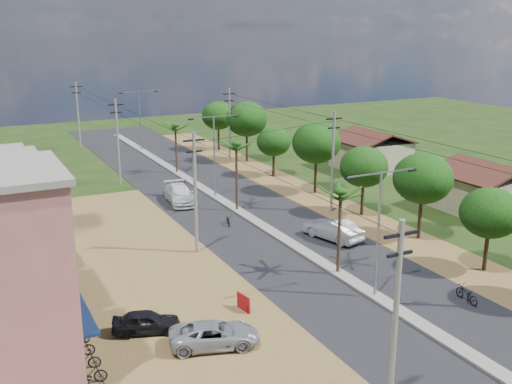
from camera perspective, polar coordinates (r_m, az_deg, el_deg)
ground at (r=38.15m, az=11.21°, el=-9.80°), size 160.00×160.00×0.00m
road at (r=49.85m, az=0.61°, el=-3.32°), size 12.00×110.00×0.04m
median at (r=52.37m, az=-0.91°, el=-2.30°), size 1.00×90.00×0.18m
dirt_lot_west at (r=38.98m, az=-14.59°, el=-9.42°), size 18.00×46.00×0.04m
dirt_shoulder_east at (r=54.11m, az=8.63°, el=-1.97°), size 5.00×90.00×0.03m
house_east_near at (r=57.38m, az=21.07°, el=0.63°), size 7.60×7.50×4.60m
house_east_far at (r=70.90m, az=10.91°, el=4.09°), size 7.60×7.50×4.60m
tree_east_b at (r=42.79m, az=21.40°, el=-1.88°), size 4.00×4.00×5.83m
tree_east_c at (r=47.58m, az=15.61°, el=1.26°), size 4.60×4.60×6.83m
tree_east_d at (r=52.72m, az=10.24°, el=2.37°), size 4.20×4.20×6.13m
tree_east_e at (r=59.10m, az=5.78°, el=4.69°), size 4.80×4.80×7.14m
tree_east_f at (r=65.88m, az=1.71°, el=4.83°), size 3.80×3.80×5.52m
tree_east_g at (r=72.94m, az=-0.89°, el=6.95°), size 5.00×5.00×7.38m
tree_east_h at (r=80.10m, az=-3.61°, el=7.26°), size 4.40×4.40×6.52m
palm_median_near at (r=39.22m, az=8.06°, el=-0.29°), size 2.00×2.00×6.15m
palm_median_mid at (r=52.66m, az=-1.89°, el=4.33°), size 2.00×2.00×6.55m
palm_median_far at (r=67.39m, az=-7.69°, el=6.12°), size 2.00×2.00×5.85m
streetlight_near at (r=36.38m, az=11.60°, el=-2.96°), size 5.10×0.18×8.00m
streetlight_mid at (r=57.36m, az=-4.00°, el=4.10°), size 5.10×0.18×8.00m
streetlight_far at (r=80.67m, az=-11.01°, el=7.17°), size 5.10×0.18×8.00m
utility_pole_w_a at (r=25.13m, az=13.12°, el=-11.82°), size 1.60×0.24×9.00m
utility_pole_w_b at (r=43.09m, az=-5.81°, el=0.15°), size 1.60×0.24×9.00m
utility_pole_w_c at (r=63.63m, az=-13.04°, el=4.84°), size 1.60×0.24×9.00m
utility_pole_w_d at (r=83.94m, az=-16.60°, el=7.11°), size 1.60×0.24×9.00m
utility_pole_e_b at (r=53.12m, az=7.33°, el=3.05°), size 1.60×0.24×9.00m
utility_pole_e_c at (r=72.05m, az=-2.54°, el=6.44°), size 1.60×0.24×9.00m
car_silver_mid at (r=46.99m, az=7.32°, el=-3.60°), size 2.92×5.30×1.65m
car_white_far at (r=56.70m, az=-7.25°, el=-0.25°), size 2.97×5.88×1.64m
car_parked_silver at (r=31.98m, az=-4.00°, el=-13.46°), size 5.12×3.46×1.30m
car_parked_dark at (r=33.73m, az=-10.42°, el=-12.12°), size 3.94×2.56×1.25m
moto_rider_east at (r=38.73m, az=19.42°, el=-9.20°), size 0.88×1.98×1.01m
moto_rider_west_a at (r=50.17m, az=-2.66°, el=-2.70°), size 1.09×1.78×0.88m
moto_rider_west_b at (r=61.57m, az=-6.98°, el=0.66°), size 0.95×1.52×0.89m
roadside_sign at (r=35.58m, az=-1.20°, el=-10.51°), size 0.28×1.23×1.03m
parked_scooter_row at (r=31.26m, az=-16.11°, el=-15.14°), size 1.73×11.28×1.00m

